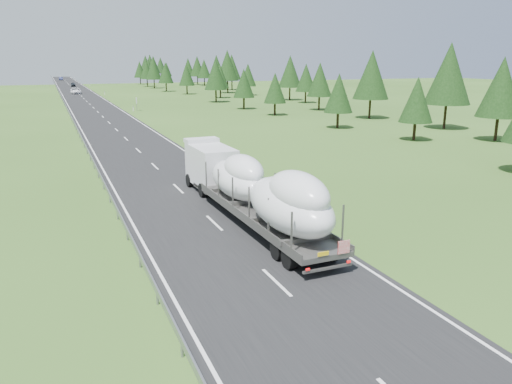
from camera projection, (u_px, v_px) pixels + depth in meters
name	position (u px, v px, depth m)	size (l,w,h in m)	color
ground	(276.00, 283.00, 22.15)	(400.00, 400.00, 0.00)	#30521B
road_surface	(89.00, 104.00, 111.46)	(10.00, 400.00, 0.02)	black
guardrail	(64.00, 102.00, 109.30)	(0.10, 400.00, 0.76)	slate
marker_posts	(96.00, 88.00, 162.84)	(0.13, 350.08, 1.00)	silver
highway_sign	(136.00, 102.00, 95.79)	(0.08, 0.90, 2.60)	slate
tree_line_right	(240.00, 70.00, 134.23)	(28.10, 313.33, 12.59)	black
boat_truck	(252.00, 186.00, 29.76)	(3.29, 19.86, 4.33)	silver
distant_van	(76.00, 91.00, 144.56)	(2.81, 6.10, 1.69)	white
distant_car_dark	(73.00, 85.00, 183.71)	(1.74, 4.31, 1.47)	black
distant_car_blue	(61.00, 79.00, 241.05)	(1.60, 4.60, 1.52)	#191F46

